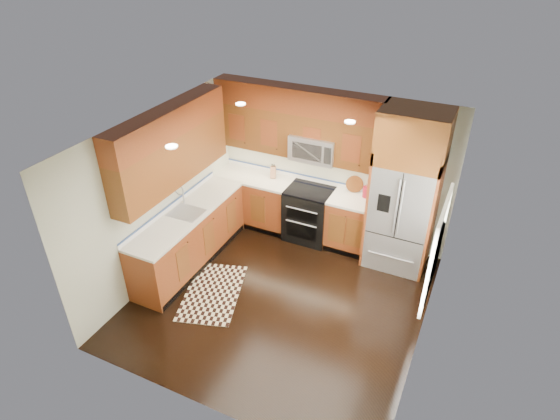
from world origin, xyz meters
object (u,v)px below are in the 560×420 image
at_px(range, 309,214).
at_px(knife_block, 273,172).
at_px(rug, 213,292).
at_px(utensil_crock, 367,190).
at_px(refrigerator, 405,192).

height_order(range, knife_block, knife_block).
height_order(rug, utensil_crock, utensil_crock).
xyz_separation_m(refrigerator, knife_block, (-2.31, 0.20, -0.26)).
distance_m(knife_block, utensil_crock, 1.68).
relative_size(range, refrigerator, 0.36).
xyz_separation_m(range, utensil_crock, (0.92, 0.19, 0.60)).
distance_m(refrigerator, knife_block, 2.33).
bearing_deg(range, rug, -110.32).
relative_size(rug, knife_block, 5.27).
bearing_deg(utensil_crock, knife_block, -178.83).
xyz_separation_m(refrigerator, utensil_crock, (-0.63, 0.23, -0.23)).
relative_size(range, rug, 0.71).
relative_size(refrigerator, knife_block, 10.31).
xyz_separation_m(range, rug, (-0.73, -1.98, -0.46)).
bearing_deg(range, knife_block, 168.02).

